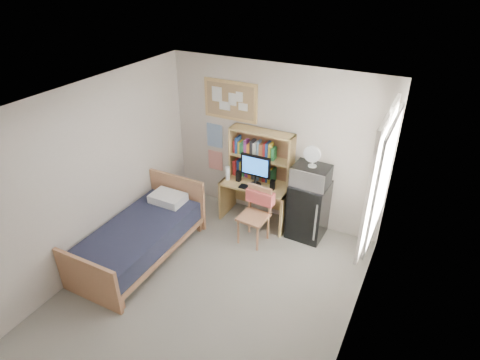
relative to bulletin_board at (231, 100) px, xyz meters
The scene contains 26 objects.
floor 2.95m from the bulletin_board, 69.48° to the right, with size 3.60×4.20×0.02m, color gray.
ceiling 2.33m from the bulletin_board, 69.48° to the right, with size 3.60×4.20×0.02m, color white.
wall_back 1.00m from the bulletin_board, ahead, with size 3.60×0.04×2.60m, color beige.
wall_front 4.30m from the bulletin_board, 79.44° to the right, with size 3.60×0.04×2.60m, color beige.
wall_left 2.40m from the bulletin_board, 116.08° to the right, with size 0.04×4.20×2.60m, color beige.
wall_right 3.37m from the bulletin_board, 38.93° to the right, with size 0.04×4.20×2.60m, color beige.
window_unit 2.70m from the bulletin_board, 19.26° to the right, with size 0.10×1.40×1.70m, color white.
curtain_left 2.83m from the bulletin_board, 27.19° to the right, with size 0.04×0.55×1.70m, color white.
curtain_right 2.57m from the bulletin_board, 10.96° to the right, with size 0.04×0.55×1.70m, color white.
bulletin_board is the anchor object (origin of this frame).
poster_wave 0.74m from the bulletin_board, behind, with size 0.30×0.01×0.42m, color #285FA3.
poster_japan 1.18m from the bulletin_board, behind, with size 0.28×0.01×0.36m, color red.
desk 1.71m from the bulletin_board, 24.78° to the right, with size 1.13×0.57×0.71m, color tan.
desk_chair 1.88m from the bulletin_board, 45.17° to the right, with size 0.46×0.46×0.92m, color tan.
mini_fridge 2.12m from the bulletin_board, 10.37° to the right, with size 0.55×0.55×0.93m, color black.
bed 2.59m from the bulletin_board, 104.54° to the right, with size 0.98×1.96×0.54m, color #1B1D30.
hutch 1.01m from the bulletin_board, 12.44° to the right, with size 1.05×0.27×0.86m, color tan.
monitor 1.18m from the bulletin_board, 29.16° to the right, with size 0.50×0.04×0.53m, color black.
keyboard 1.44m from the bulletin_board, 38.06° to the right, with size 0.41×0.13×0.02m, color black.
speaker_left 1.22m from the bulletin_board, 47.14° to the right, with size 0.07×0.07×0.18m, color black.
speaker_right 1.50m from the bulletin_board, 20.62° to the right, with size 0.07×0.07×0.16m, color black.
water_bottle 1.17m from the bulletin_board, 69.83° to the right, with size 0.07×0.07×0.24m, color white.
hoodie 1.61m from the bulletin_board, 36.95° to the right, with size 0.45×0.14×0.21m, color #EB5F59.
microwave 1.76m from the bulletin_board, 11.10° to the right, with size 0.53×0.41×0.31m, color silver.
desk_fan 1.63m from the bulletin_board, 11.10° to the right, with size 0.25×0.25×0.31m, color white.
pillow 1.84m from the bulletin_board, 113.06° to the right, with size 0.53×0.37×0.13m, color white.
Camera 1 is at (2.17, -3.32, 3.96)m, focal length 30.00 mm.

